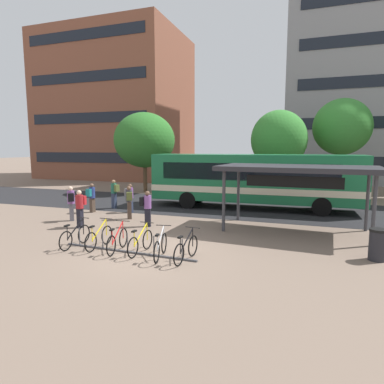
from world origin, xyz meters
TOP-DOWN VIEW (x-y plane):
  - ground at (0.00, 0.00)m, footprint 200.00×200.00m
  - bus_lane_asphalt at (0.00, 9.66)m, footprint 80.00×7.20m
  - city_bus at (2.16, 9.66)m, footprint 12.09×2.87m
  - bike_rack at (-0.72, -0.18)m, footprint 5.13×0.34m
  - parked_bicycle_black_0 at (-2.87, -0.19)m, footprint 0.52×1.72m
  - parked_bicycle_yellow_1 at (-1.96, -0.04)m, footprint 0.52×1.72m
  - parked_bicycle_red_2 at (-1.11, -0.18)m, footprint 0.52×1.71m
  - parked_bicycle_yellow_3 at (-0.25, -0.12)m, footprint 0.52×1.72m
  - parked_bicycle_silver_4 at (0.59, -0.32)m, footprint 0.53×1.70m
  - parked_bicycle_black_5 at (1.48, -0.31)m, footprint 0.52×1.72m
  - transit_shelter at (4.62, 4.78)m, footprint 6.69×3.65m
  - commuter_black_pack_0 at (-5.88, 3.35)m, footprint 0.57×0.60m
  - commuter_black_pack_1 at (-1.82, 3.50)m, footprint 0.59×0.46m
  - commuter_teal_pack_2 at (-6.25, 5.52)m, footprint 0.37×0.55m
  - commuter_grey_pack_3 at (-4.20, 6.15)m, footprint 0.60×0.50m
  - commuter_olive_pack_4 at (-3.39, 4.65)m, footprint 0.54×0.60m
  - commuter_olive_pack_5 at (-5.71, 6.98)m, footprint 0.58×0.44m
  - commuter_red_pack_6 at (-4.57, 2.33)m, footprint 0.36×0.54m
  - trash_bin at (7.24, 1.72)m, footprint 0.55×0.55m
  - street_tree_1 at (2.99, 15.77)m, footprint 4.12×4.12m
  - street_tree_2 at (-7.40, 14.31)m, footprint 4.87×4.87m
  - street_tree_3 at (7.43, 17.86)m, footprint 4.25×4.25m
  - building_left_wing at (-17.43, 26.70)m, footprint 16.16×12.23m

SIDE VIEW (x-z plane):
  - ground at x=0.00m, z-range 0.00..0.00m
  - bus_lane_asphalt at x=0.00m, z-range 0.00..0.01m
  - bike_rack at x=-0.72m, z-range -0.26..0.44m
  - parked_bicycle_black_0 at x=-2.87m, z-range -0.11..0.88m
  - parked_bicycle_yellow_1 at x=-1.96m, z-range -0.11..0.88m
  - parked_bicycle_red_2 at x=-1.11m, z-range -0.11..0.88m
  - parked_bicycle_yellow_3 at x=-0.25m, z-range -0.11..0.88m
  - parked_bicycle_silver_4 at x=0.59m, z-range -0.11..0.88m
  - parked_bicycle_black_5 at x=1.48m, z-range -0.11..0.88m
  - trash_bin at x=7.24m, z-range 0.00..1.03m
  - commuter_grey_pack_3 at x=-4.20m, z-range 0.12..1.74m
  - commuter_teal_pack_2 at x=-6.25m, z-range 0.12..1.75m
  - commuter_black_pack_1 at x=-1.82m, z-range 0.13..1.77m
  - commuter_olive_pack_4 at x=-3.39m, z-range 0.13..1.81m
  - commuter_black_pack_0 at x=-5.88m, z-range 0.13..1.84m
  - commuter_red_pack_6 at x=-4.57m, z-range 0.13..1.84m
  - commuter_olive_pack_5 at x=-5.71m, z-range 0.14..1.85m
  - city_bus at x=2.16m, z-range 0.18..3.38m
  - transit_shelter at x=4.62m, z-range 1.24..4.06m
  - street_tree_2 at x=-7.40m, z-range 0.99..7.40m
  - street_tree_1 at x=2.99m, z-range 1.02..7.38m
  - street_tree_3 at x=7.43m, z-range 1.51..8.78m
  - building_left_wing at x=-17.43m, z-range 0.00..16.96m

